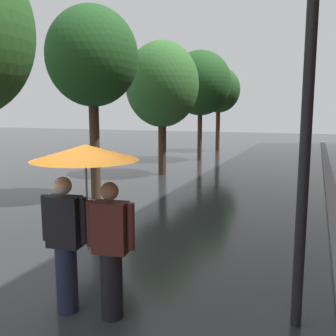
# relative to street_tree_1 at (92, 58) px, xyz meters

# --- Properties ---
(ground_plane) EXTENTS (80.00, 80.00, 0.00)m
(ground_plane) POSITION_rel_street_tree_1_xyz_m (2.96, -5.69, -3.83)
(ground_plane) COLOR #26282B
(kerb_strip) EXTENTS (0.30, 36.00, 0.12)m
(kerb_strip) POSITION_rel_street_tree_1_xyz_m (6.16, 4.31, -3.77)
(kerb_strip) COLOR slate
(kerb_strip) RESTS_ON ground
(street_tree_1) EXTENTS (2.45, 2.45, 5.18)m
(street_tree_1) POSITION_rel_street_tree_1_xyz_m (0.00, 0.00, 0.00)
(street_tree_1) COLOR #473323
(street_tree_1) RESTS_ON ground
(street_tree_2) EXTENTS (2.74, 2.74, 5.00)m
(street_tree_2) POSITION_rel_street_tree_1_xyz_m (0.21, 4.39, -0.44)
(street_tree_2) COLOR #473323
(street_tree_2) RESTS_ON ground
(street_tree_3) EXTENTS (2.99, 2.99, 5.31)m
(street_tree_3) POSITION_rel_street_tree_1_xyz_m (0.31, 9.02, -0.08)
(street_tree_3) COLOR #473323
(street_tree_3) RESTS_ON ground
(street_tree_4) EXTENTS (2.57, 2.57, 5.03)m
(street_tree_4) POSITION_rel_street_tree_1_xyz_m (0.06, 13.67, -0.17)
(street_tree_4) COLOR #473323
(street_tree_4) RESTS_ON ground
(couple_under_umbrella) EXTENTS (1.24, 1.24, 2.05)m
(couple_under_umbrella) POSITION_rel_street_tree_1_xyz_m (3.22, -5.28, -2.40)
(couple_under_umbrella) COLOR #1E233D
(couple_under_umbrella) RESTS_ON ground
(street_lamp_post) EXTENTS (0.24, 0.24, 4.03)m
(street_lamp_post) POSITION_rel_street_tree_1_xyz_m (5.56, -4.63, -1.46)
(street_lamp_post) COLOR black
(street_lamp_post) RESTS_ON ground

